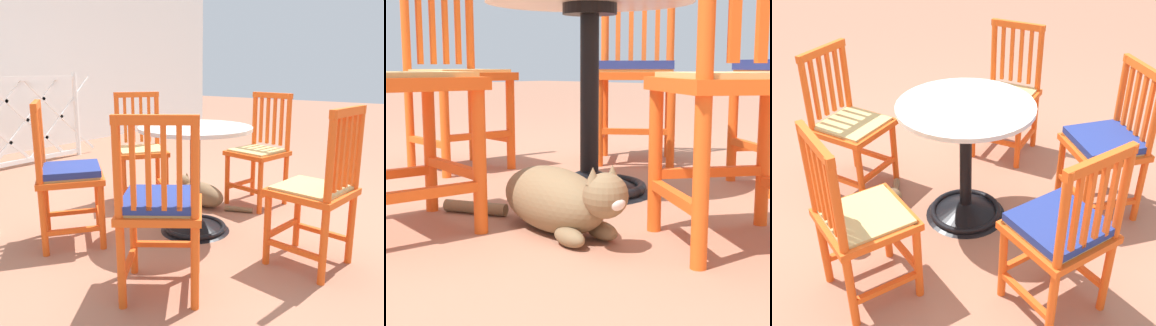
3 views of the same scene
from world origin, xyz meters
The scene contains 6 objects.
ground_plane centered at (0.00, 0.00, 0.00)m, with size 24.00×24.00×0.00m, color #A36B51.
cafe_table centered at (-0.15, 0.09, 0.28)m, with size 0.76×0.76×0.73m.
orange_chair_near_fence centered at (-0.90, -0.24, 0.45)m, with size 0.56×0.56×0.91m.
orange_chair_facing_out centered at (-0.17, -0.75, 0.43)m, with size 0.45×0.45×0.91m.
orange_chair_tucked_in centered at (0.11, 0.84, 0.43)m, with size 0.56×0.56×0.91m.
tabby_cat centered at (0.33, 0.39, 0.10)m, with size 0.29×0.75×0.23m.
Camera 2 is at (1.54, 1.54, 0.48)m, focal length 55.61 mm.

